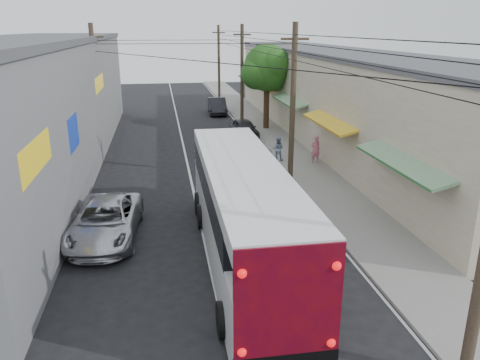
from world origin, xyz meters
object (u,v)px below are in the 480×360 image
Objects in this scene: jeepney at (106,221)px; pedestrian_near at (315,149)px; parked_car_mid at (244,128)px; parked_car_far at (217,106)px; parked_suv at (247,146)px; coach_bus at (243,211)px; pedestrian_far at (278,149)px.

pedestrian_near reaches higher than jeepney.
parked_car_mid is 0.86× the size of parked_car_far.
coach_bus is at bearing -107.04° from parked_suv.
parked_car_mid is 2.39× the size of pedestrian_near.
parked_car_mid is 2.73× the size of pedestrian_far.
coach_bus is 28.96m from parked_car_far.
parked_suv is (2.60, 13.28, -1.06)m from coach_bus.
parked_car_far is (0.00, 15.55, 0.02)m from parked_suv.
coach_bus reaches higher than parked_suv.
parked_car_far reaches higher than jeepney.
coach_bus is 3.11× the size of parked_car_mid.
pedestrian_near is at bearing -39.03° from parked_suv.
pedestrian_near reaches higher than parked_car_mid.
coach_bus is 2.66× the size of parked_car_far.
parked_suv is at bearing 59.50° from jeepney.
coach_bus reaches higher than pedestrian_far.
parked_car_far is at bearing -61.80° from pedestrian_far.
parked_suv is 1.29× the size of parked_car_mid.
pedestrian_near is (3.63, -17.91, 0.18)m from parked_car_far.
parked_suv is 3.51× the size of pedestrian_far.
parked_car_far is at bearing 85.35° from coach_bus.
jeepney is 18.31m from parked_car_mid.
pedestrian_near is at bearing 60.79° from coach_bus.
parked_suv is 4.34m from pedestrian_near.
coach_bus is 12.57m from pedestrian_far.
parked_car_far is at bearing 78.36° from jeepney.
pedestrian_far is (9.08, 9.34, 0.10)m from jeepney.
pedestrian_near is 2.22m from pedestrian_far.
parked_suv is at bearing -87.58° from parked_car_far.
parked_suv reaches higher than parked_car_mid.
jeepney is 3.24× the size of pedestrian_near.
pedestrian_far reaches higher than jeepney.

